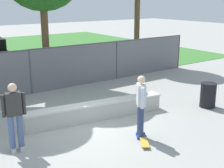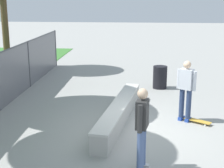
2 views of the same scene
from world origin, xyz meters
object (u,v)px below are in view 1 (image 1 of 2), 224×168
skateboard (144,141)px  bystander (14,114)px  trash_bin (208,95)px  skateboarder (141,104)px  concrete_ledge (97,111)px

skateboard → bystander: 3.51m
trash_bin → skateboarder: bearing=-171.5°
skateboarder → skateboard: 1.02m
skateboarder → trash_bin: bearing=8.5°
skateboarder → bystander: (-3.13, 1.27, 0.00)m
skateboarder → trash_bin: 3.79m
trash_bin → concrete_ledge: bearing=160.8°
bystander → skateboarder: bearing=-22.1°
trash_bin → bystander: bearing=174.0°
skateboarder → bystander: size_ratio=1.00×
skateboarder → trash_bin: (3.71, 0.55, -0.56)m
skateboarder → skateboard: size_ratio=2.34×
concrete_ledge → bystander: (-2.89, -0.66, 0.72)m
concrete_ledge → skateboarder: bearing=-83.0°
skateboard → bystander: (-2.96, 1.64, 0.94)m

